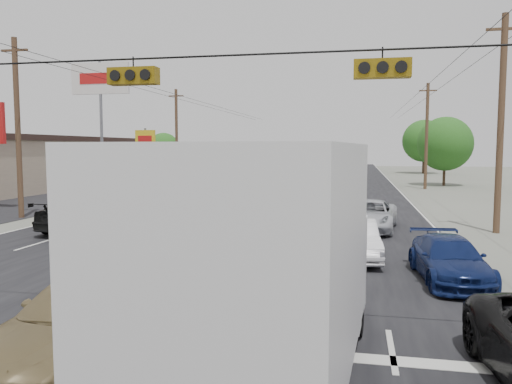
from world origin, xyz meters
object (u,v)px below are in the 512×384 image
queue_car_b (355,240)px  oncoming_near (85,214)px  tan_sedan (99,317)px  tree_right_far (424,141)px  oncoming_far (213,197)px  pole_sign_billboard (100,87)px  queue_car_a (281,227)px  queue_car_c (369,216)px  utility_pole_left_c (177,137)px  red_sedan (241,248)px  box_truck (269,266)px  utility_pole_left_b (18,127)px  queue_car_d (449,260)px  utility_pole_right_c (427,135)px  pole_sign_far (145,143)px  utility_pole_right_b (501,123)px  tree_left_far (164,149)px  tree_right_mid (445,144)px

queue_car_b → oncoming_near: 13.29m
tan_sedan → tree_right_far: bearing=85.6°
oncoming_near → oncoming_far: oncoming_near is taller
pole_sign_billboard → queue_car_a: (17.50, -17.24, -8.24)m
queue_car_a → queue_car_c: 5.25m
utility_pole_left_c → queue_car_c: 32.23m
oncoming_far → oncoming_near: bearing=65.0°
tree_right_far → red_sedan: 65.59m
box_truck → tan_sedan: 3.54m
utility_pole_left_b → queue_car_d: bearing=-23.7°
box_truck → queue_car_c: box_truck is taller
utility_pole_left_c → utility_pole_right_c: same height
pole_sign_far → tan_sedan: bearing=-67.3°
pole_sign_far → box_truck: bearing=-63.7°
oncoming_near → queue_car_a: bearing=177.9°
utility_pole_right_b → tree_right_far: bearing=86.4°
utility_pole_left_c → oncoming_far: (9.60, -19.29, -4.32)m
utility_pole_left_b → queue_car_b: utility_pole_left_b is taller
tree_left_far → queue_car_a: size_ratio=1.66×
utility_pole_left_b → tree_right_far: (28.50, 55.00, -0.15)m
utility_pole_right_c → tree_right_mid: bearing=63.4°
tree_right_mid → utility_pole_right_c: bearing=-116.6°
queue_car_d → utility_pole_left_b: bearing=151.6°
tree_right_far → queue_car_c: 56.44m
pole_sign_billboard → red_sedan: (16.88, -22.01, -8.21)m
box_truck → queue_car_c: (2.01, 16.43, -1.35)m
utility_pole_left_c → tree_right_mid: size_ratio=1.40×
box_truck → oncoming_far: (-7.59, 22.65, -1.28)m
pole_sign_far → tree_left_far: (-6.00, 20.00, -0.69)m
box_truck → red_sedan: box_truck is taller
utility_pole_left_b → tree_right_mid: size_ratio=1.40×
utility_pole_left_c → tan_sedan: size_ratio=1.73×
pole_sign_far → utility_pole_right_b: bearing=-41.3°
utility_pole_left_b → tree_right_far: size_ratio=1.23×
queue_car_b → red_sedan: bearing=-156.1°
red_sedan → oncoming_near: (-9.08, 5.92, 0.14)m
queue_car_a → oncoming_far: (-5.90, 9.95, 0.17)m
box_truck → oncoming_near: 17.97m
tree_left_far → box_truck: (26.69, -61.94, -1.65)m
utility_pole_right_c → queue_car_c: utility_pole_right_c is taller
box_truck → red_sedan: bearing=110.4°
box_truck → red_sedan: 8.37m
tree_right_far → oncoming_far: bearing=-111.0°
utility_pole_right_c → red_sedan: size_ratio=2.49×
utility_pole_right_b → oncoming_near: size_ratio=1.81×
queue_car_a → oncoming_near: (-9.70, 1.14, 0.18)m
tree_left_far → tan_sedan: (23.40, -61.50, -2.88)m
queue_car_a → utility_pole_left_c: bearing=120.6°
tan_sedan → oncoming_near: bearing=128.3°
utility_pole_right_b → pole_sign_billboard: pole_sign_billboard is taller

